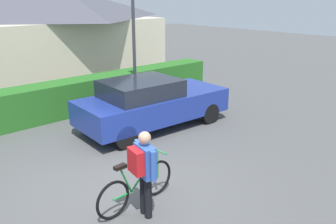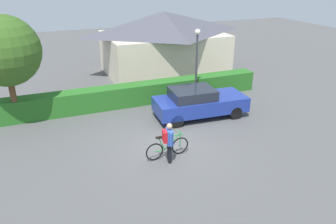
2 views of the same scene
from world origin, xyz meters
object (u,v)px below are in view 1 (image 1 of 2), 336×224
Objects in this scene: bicycle at (137,186)px; person_rider at (143,167)px; parked_car_near at (151,102)px; street_lamp at (134,32)px.

bicycle is 1.13× the size of person_rider.
parked_car_near is 2.52× the size of bicycle.
street_lamp reaches higher than bicycle.
parked_car_near reaches higher than bicycle.
parked_car_near is 2.36m from street_lamp.
street_lamp is (3.29, 4.32, 2.16)m from bicycle.
street_lamp is at bearing 52.75° from bicycle.
bicycle is (-2.74, -2.89, -0.36)m from parked_car_near.
person_rider is (-2.84, -3.23, 0.18)m from parked_car_near.
person_rider is at bearing -131.34° from parked_car_near.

